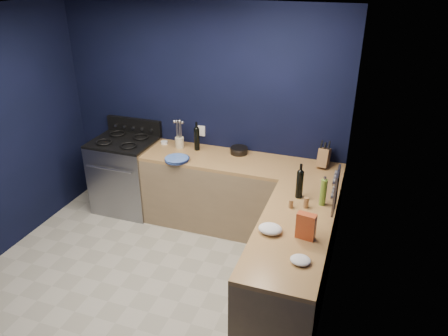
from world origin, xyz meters
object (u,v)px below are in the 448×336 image
at_px(gas_range, 127,176).
at_px(plate_stack, 177,159).
at_px(crouton_bag, 306,226).
at_px(utensil_crock, 180,142).
at_px(knife_block, 324,158).

height_order(gas_range, plate_stack, plate_stack).
distance_m(plate_stack, crouton_bag, 1.95).
xyz_separation_m(gas_range, plate_stack, (0.84, -0.22, 0.46)).
bearing_deg(plate_stack, gas_range, 165.26).
xyz_separation_m(gas_range, utensil_crock, (0.71, 0.14, 0.51)).
bearing_deg(crouton_bag, plate_stack, 156.04).
xyz_separation_m(knife_block, crouton_bag, (0.04, -1.44, 0.01)).
height_order(plate_stack, utensil_crock, utensil_crock).
bearing_deg(utensil_crock, crouton_bag, -38.20).
distance_m(gas_range, plate_stack, 0.98).
height_order(knife_block, crouton_bag, same).
relative_size(utensil_crock, knife_block, 0.65).
distance_m(knife_block, crouton_bag, 1.44).
bearing_deg(utensil_crock, gas_range, -168.85).
distance_m(utensil_crock, knife_block, 1.73).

